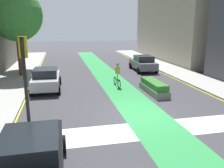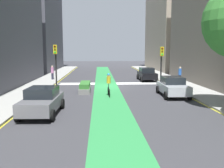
{
  "view_description": "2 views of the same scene",
  "coord_description": "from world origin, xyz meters",
  "px_view_note": "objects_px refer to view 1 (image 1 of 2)",
  "views": [
    {
      "loc": [
        -3.7,
        -11.14,
        4.53
      ],
      "look_at": [
        -0.48,
        3.45,
        0.82
      ],
      "focal_mm": 37.95,
      "sensor_mm": 36.0,
      "label": 1
    },
    {
      "loc": [
        1.2,
        25.99,
        3.72
      ],
      "look_at": [
        0.05,
        3.69,
        0.71
      ],
      "focal_mm": 40.48,
      "sensor_mm": 36.0,
      "label": 2
    }
  ],
  "objects_px": {
    "traffic_signal_near_left": "(24,64)",
    "car_silver_left_far": "(46,79)",
    "car_grey_right_far": "(143,63)",
    "street_tree_far": "(16,15)",
    "street_tree_near": "(19,25)",
    "car_black_left_near": "(31,157)",
    "cyclist_in_lane": "(117,74)",
    "median_planter": "(154,87)"
  },
  "relations": [
    {
      "from": "street_tree_near",
      "to": "car_black_left_near",
      "type": "bearing_deg",
      "value": -81.47
    },
    {
      "from": "traffic_signal_near_left",
      "to": "car_silver_left_far",
      "type": "bearing_deg",
      "value": 84.96
    },
    {
      "from": "traffic_signal_near_left",
      "to": "car_black_left_near",
      "type": "relative_size",
      "value": 0.97
    },
    {
      "from": "street_tree_far",
      "to": "street_tree_near",
      "type": "bearing_deg",
      "value": 95.49
    },
    {
      "from": "car_grey_right_far",
      "to": "street_tree_far",
      "type": "height_order",
      "value": "street_tree_far"
    },
    {
      "from": "traffic_signal_near_left",
      "to": "car_black_left_near",
      "type": "height_order",
      "value": "traffic_signal_near_left"
    },
    {
      "from": "car_grey_right_far",
      "to": "cyclist_in_lane",
      "type": "xyz_separation_m",
      "value": [
        -4.09,
        -5.76,
        0.17
      ]
    },
    {
      "from": "car_silver_left_far",
      "to": "street_tree_far",
      "type": "bearing_deg",
      "value": 115.76
    },
    {
      "from": "cyclist_in_lane",
      "to": "median_planter",
      "type": "bearing_deg",
      "value": -46.8
    },
    {
      "from": "car_silver_left_far",
      "to": "cyclist_in_lane",
      "type": "distance_m",
      "value": 5.2
    },
    {
      "from": "street_tree_far",
      "to": "median_planter",
      "type": "height_order",
      "value": "street_tree_far"
    },
    {
      "from": "traffic_signal_near_left",
      "to": "street_tree_near",
      "type": "height_order",
      "value": "street_tree_near"
    },
    {
      "from": "traffic_signal_near_left",
      "to": "car_black_left_near",
      "type": "xyz_separation_m",
      "value": [
        0.63,
        -4.61,
        -2.05
      ]
    },
    {
      "from": "cyclist_in_lane",
      "to": "street_tree_far",
      "type": "relative_size",
      "value": 0.25
    },
    {
      "from": "car_silver_left_far",
      "to": "cyclist_in_lane",
      "type": "bearing_deg",
      "value": -3.97
    },
    {
      "from": "traffic_signal_near_left",
      "to": "street_tree_far",
      "type": "relative_size",
      "value": 0.54
    },
    {
      "from": "car_grey_right_far",
      "to": "car_black_left_near",
      "type": "xyz_separation_m",
      "value": [
        -9.18,
        -16.06,
        0.0
      ]
    },
    {
      "from": "cyclist_in_lane",
      "to": "street_tree_near",
      "type": "xyz_separation_m",
      "value": [
        -7.95,
        8.76,
        3.58
      ]
    },
    {
      "from": "car_silver_left_far",
      "to": "cyclist_in_lane",
      "type": "relative_size",
      "value": 2.29
    },
    {
      "from": "car_silver_left_far",
      "to": "median_planter",
      "type": "distance_m",
      "value": 7.67
    },
    {
      "from": "street_tree_far",
      "to": "median_planter",
      "type": "distance_m",
      "value": 13.26
    },
    {
      "from": "car_grey_right_far",
      "to": "street_tree_far",
      "type": "xyz_separation_m",
      "value": [
        -11.72,
        -0.34,
        4.58
      ]
    },
    {
      "from": "car_grey_right_far",
      "to": "street_tree_near",
      "type": "distance_m",
      "value": 12.96
    },
    {
      "from": "car_silver_left_far",
      "to": "car_black_left_near",
      "type": "relative_size",
      "value": 1.01
    },
    {
      "from": "car_silver_left_far",
      "to": "street_tree_near",
      "type": "distance_m",
      "value": 9.6
    },
    {
      "from": "street_tree_near",
      "to": "median_planter",
      "type": "xyz_separation_m",
      "value": [
        9.99,
        -10.93,
        -4.15
      ]
    },
    {
      "from": "traffic_signal_near_left",
      "to": "cyclist_in_lane",
      "type": "relative_size",
      "value": 2.19
    },
    {
      "from": "traffic_signal_near_left",
      "to": "cyclist_in_lane",
      "type": "distance_m",
      "value": 8.29
    },
    {
      "from": "car_grey_right_far",
      "to": "median_planter",
      "type": "distance_m",
      "value": 8.2
    },
    {
      "from": "car_black_left_near",
      "to": "median_planter",
      "type": "height_order",
      "value": "car_black_left_near"
    },
    {
      "from": "car_black_left_near",
      "to": "median_planter",
      "type": "relative_size",
      "value": 1.25
    },
    {
      "from": "street_tree_near",
      "to": "street_tree_far",
      "type": "xyz_separation_m",
      "value": [
        0.32,
        -3.34,
        0.83
      ]
    },
    {
      "from": "car_grey_right_far",
      "to": "car_silver_left_far",
      "type": "relative_size",
      "value": 1.0
    },
    {
      "from": "traffic_signal_near_left",
      "to": "car_silver_left_far",
      "type": "relative_size",
      "value": 0.96
    },
    {
      "from": "cyclist_in_lane",
      "to": "street_tree_far",
      "type": "xyz_separation_m",
      "value": [
        -7.63,
        5.42,
        4.41
      ]
    },
    {
      "from": "car_black_left_near",
      "to": "street_tree_near",
      "type": "distance_m",
      "value": 19.64
    },
    {
      "from": "street_tree_far",
      "to": "median_planter",
      "type": "bearing_deg",
      "value": -38.16
    },
    {
      "from": "street_tree_near",
      "to": "traffic_signal_near_left",
      "type": "bearing_deg",
      "value": -81.23
    },
    {
      "from": "car_silver_left_far",
      "to": "car_grey_right_far",
      "type": "bearing_deg",
      "value": 30.19
    },
    {
      "from": "traffic_signal_near_left",
      "to": "median_planter",
      "type": "xyz_separation_m",
      "value": [
        7.76,
        3.52,
        -2.45
      ]
    },
    {
      "from": "car_silver_left_far",
      "to": "median_planter",
      "type": "bearing_deg",
      "value": -19.33
    },
    {
      "from": "car_grey_right_far",
      "to": "cyclist_in_lane",
      "type": "distance_m",
      "value": 7.06
    }
  ]
}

